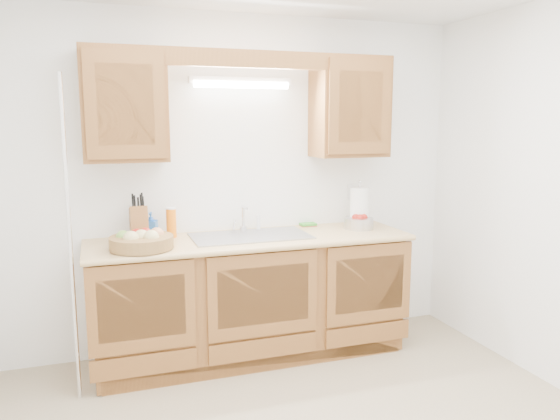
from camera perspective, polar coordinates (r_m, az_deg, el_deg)
name	(u,v)px	position (r m, az deg, el deg)	size (l,w,h in m)	color
room	(315,216)	(2.75, 3.65, -0.62)	(3.52, 3.50, 2.50)	tan
base_cabinets	(251,298)	(4.05, -3.03, -9.17)	(2.20, 0.60, 0.86)	brown
countertop	(251,240)	(3.92, -3.03, -3.13)	(2.30, 0.63, 0.04)	tan
upper_cabinet_left	(124,105)	(3.84, -15.98, 10.47)	(0.55, 0.33, 0.75)	brown
upper_cabinet_right	(349,107)	(4.27, 7.27, 10.60)	(0.55, 0.33, 0.75)	brown
valance	(249,59)	(3.86, -3.21, 15.49)	(2.20, 0.05, 0.12)	brown
fluorescent_fixture	(241,83)	(4.06, -4.08, 13.14)	(0.76, 0.08, 0.08)	white
sink	(251,246)	(3.95, -3.10, -3.80)	(0.84, 0.46, 0.36)	#9E9EA3
wire_shelf_pole	(70,243)	(3.52, -21.07, -3.20)	(0.03, 0.03, 2.00)	silver
outlet_plate	(353,192)	(4.50, 7.59, 1.90)	(0.08, 0.01, 0.12)	white
fruit_basket	(141,240)	(3.65, -14.28, -3.11)	(0.43, 0.43, 0.13)	olive
knife_block	(139,223)	(3.90, -14.53, -1.34)	(0.12, 0.20, 0.34)	brown
orange_canister	(171,222)	(3.96, -11.29, -1.26)	(0.09, 0.09, 0.22)	orange
soap_bottle	(151,225)	(3.98, -13.33, -1.53)	(0.08, 0.08, 0.18)	blue
sponge	(308,225)	(4.32, 2.95, -1.55)	(0.12, 0.08, 0.03)	#CC333F
paper_towel	(359,208)	(4.29, 8.30, 0.25)	(0.19, 0.19, 0.37)	silver
apple_bowl	(359,222)	(4.25, 8.24, -1.27)	(0.29, 0.29, 0.12)	silver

